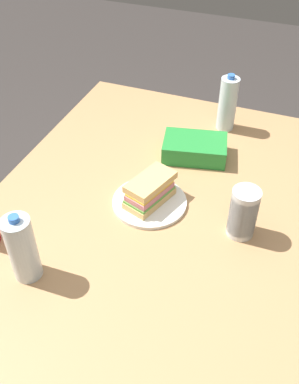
{
  "coord_description": "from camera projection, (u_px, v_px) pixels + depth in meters",
  "views": [
    {
      "loc": [
        -0.88,
        -0.36,
        1.76
      ],
      "look_at": [
        0.1,
        0.02,
        0.82
      ],
      "focal_mm": 41.06,
      "sensor_mm": 36.0,
      "label": 1
    }
  ],
  "objects": [
    {
      "name": "ground_plane",
      "position": [
        144.0,
        351.0,
        1.88
      ],
      "size": [
        8.0,
        8.0,
        0.0
      ],
      "primitive_type": "plane",
      "color": "#383330"
    },
    {
      "name": "dining_table",
      "position": [
        143.0,
        244.0,
        1.43
      ],
      "size": [
        1.63,
        1.08,
        0.77
      ],
      "color": "tan",
      "rests_on": "ground_plane"
    },
    {
      "name": "plastic_cup_stack",
      "position": [
        243.0,
        213.0,
        1.29
      ],
      "size": [
        0.08,
        0.08,
        0.17
      ],
      "color": "silver",
      "rests_on": "dining_table"
    },
    {
      "name": "water_bottle_tall",
      "position": [
        228.0,
        104.0,
        1.71
      ],
      "size": [
        0.07,
        0.07,
        0.23
      ],
      "color": "silver",
      "rests_on": "dining_table"
    },
    {
      "name": "paper_plate",
      "position": [
        150.0,
        202.0,
        1.44
      ],
      "size": [
        0.24,
        0.24,
        0.01
      ],
      "primitive_type": "cylinder",
      "color": "white",
      "rests_on": "dining_table"
    },
    {
      "name": "sandwich",
      "position": [
        150.0,
        191.0,
        1.41
      ],
      "size": [
        0.2,
        0.14,
        0.08
      ],
      "color": "#DBB26B",
      "rests_on": "paper_plate"
    },
    {
      "name": "water_bottle_spare",
      "position": [
        22.0,
        248.0,
        1.16
      ],
      "size": [
        0.08,
        0.08,
        0.22
      ],
      "color": "silver",
      "rests_on": "dining_table"
    },
    {
      "name": "chip_bag",
      "position": [
        195.0,
        148.0,
        1.62
      ],
      "size": [
        0.2,
        0.26,
        0.07
      ],
      "primitive_type": "cube",
      "rotation": [
        0.0,
        0.0,
        1.79
      ],
      "color": "#268C38",
      "rests_on": "dining_table"
    }
  ]
}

